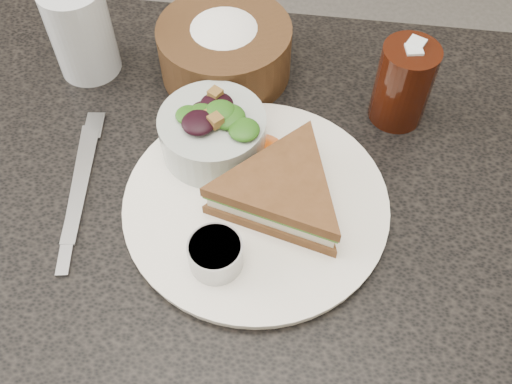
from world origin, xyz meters
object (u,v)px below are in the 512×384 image
Objects in this scene: salad_bowl at (212,128)px; cola_glass at (404,81)px; bread_basket at (225,42)px; dinner_plate at (256,203)px; water_glass at (81,31)px; dressing_ramekin at (216,254)px; dining_table at (235,317)px; sandwich at (283,192)px.

cola_glass is at bearing 24.16° from salad_bowl.
dinner_plate is at bearing -71.75° from bread_basket.
dressing_ramekin is at bearing -51.30° from water_glass.
salad_bowl is at bearing -155.84° from cola_glass.
dinner_plate reaches higher than dining_table.
dining_table is 3.28× the size of dinner_plate.
cola_glass reaches higher than dressing_ramekin.
sandwich is at bearing -34.87° from water_glass.
bread_basket is at bearing 167.72° from cola_glass.
salad_bowl is 0.25m from cola_glass.
cola_glass is (0.20, 0.16, 0.44)m from dining_table.
water_glass is at bearing 139.62° from dining_table.
dinner_plate is 0.04m from sandwich.
bread_basket is at bearing 99.37° from dining_table.
sandwich is (0.03, -0.00, 0.03)m from dinner_plate.
water_glass is at bearing -174.47° from bread_basket.
dressing_ramekin is 0.33× the size of bread_basket.
dressing_ramekin is 0.31m from bread_basket.
bread_basket is (-0.04, 0.31, 0.02)m from dressing_ramekin.
sandwich is at bearing 54.17° from dressing_ramekin.
salad_bowl is at bearing 101.14° from dressing_ramekin.
water_glass is (-0.26, 0.20, 0.06)m from dinner_plate.
dinner_plate is at bearing -133.45° from cola_glass.
sandwich is 1.45× the size of water_glass.
cola_glass is (0.24, -0.05, 0.01)m from bread_basket.
bread_basket is 1.47× the size of cola_glass.
dinner_plate is 0.24m from bread_basket.
cola_glass is at bearing 38.23° from dining_table.
sandwich reaches higher than dinner_plate.
sandwich reaches higher than dressing_ramekin.
dressing_ramekin is at bearing -111.90° from sandwich.
bread_basket is (-0.10, 0.22, 0.01)m from sandwich.
dressing_ramekin is 0.32m from cola_glass.
dining_table is 17.03× the size of dressing_ramekin.
water_glass is at bearing 146.49° from salad_bowl.
salad_bowl is 1.05× the size of cola_glass.
dining_table is at bearing -68.06° from salad_bowl.
water_glass is (-0.20, 0.13, 0.01)m from salad_bowl.
bread_basket is (-0.01, 0.15, 0.00)m from salad_bowl.
sandwich is at bearing -11.15° from dining_table.
salad_bowl is at bearing -85.74° from bread_basket.
bread_basket is at bearing 97.78° from dressing_ramekin.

